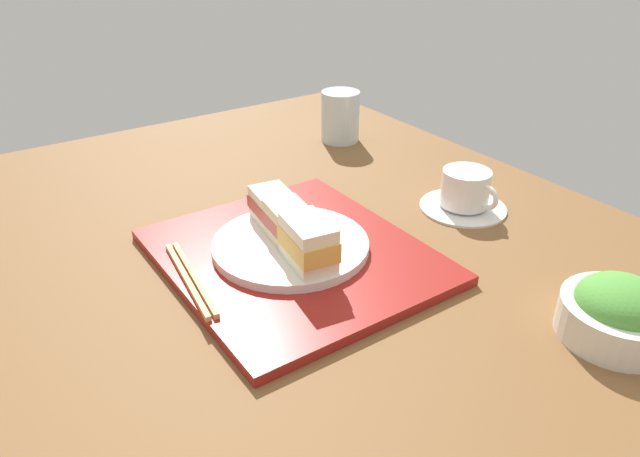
{
  "coord_description": "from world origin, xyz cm",
  "views": [
    {
      "loc": [
        55.87,
        -38.3,
        43.67
      ],
      "look_at": [
        -1.63,
        1.02,
        5.0
      ],
      "focal_mm": 32.94,
      "sensor_mm": 36.0,
      "label": 1
    }
  ],
  "objects_px": {
    "sandwich_near": "(274,208)",
    "salad_bowl": "(619,312)",
    "coffee_cup": "(465,193)",
    "sandwich_far": "(308,243)",
    "sandwich_middle": "(290,225)",
    "drinking_glass": "(340,116)",
    "sandwich_plate": "(291,245)",
    "chopsticks_pair": "(190,278)"
  },
  "relations": [
    {
      "from": "coffee_cup",
      "to": "sandwich_middle",
      "type": "bearing_deg",
      "value": -95.38
    },
    {
      "from": "salad_bowl",
      "to": "drinking_glass",
      "type": "relative_size",
      "value": 1.27
    },
    {
      "from": "sandwich_near",
      "to": "drinking_glass",
      "type": "height_order",
      "value": "drinking_glass"
    },
    {
      "from": "sandwich_plate",
      "to": "sandwich_middle",
      "type": "distance_m",
      "value": 0.03
    },
    {
      "from": "sandwich_far",
      "to": "coffee_cup",
      "type": "xyz_separation_m",
      "value": [
        -0.03,
        0.32,
        -0.03
      ]
    },
    {
      "from": "sandwich_near",
      "to": "chopsticks_pair",
      "type": "height_order",
      "value": "sandwich_near"
    },
    {
      "from": "salad_bowl",
      "to": "coffee_cup",
      "type": "distance_m",
      "value": 0.34
    },
    {
      "from": "sandwich_plate",
      "to": "sandwich_middle",
      "type": "xyz_separation_m",
      "value": [
        0.0,
        -0.0,
        0.03
      ]
    },
    {
      "from": "sandwich_near",
      "to": "salad_bowl",
      "type": "height_order",
      "value": "sandwich_near"
    },
    {
      "from": "salad_bowl",
      "to": "chopsticks_pair",
      "type": "bearing_deg",
      "value": -134.46
    },
    {
      "from": "sandwich_middle",
      "to": "drinking_glass",
      "type": "xyz_separation_m",
      "value": [
        -0.34,
        0.33,
        -0.0
      ]
    },
    {
      "from": "sandwich_far",
      "to": "chopsticks_pair",
      "type": "relative_size",
      "value": 0.49
    },
    {
      "from": "sandwich_near",
      "to": "salad_bowl",
      "type": "bearing_deg",
      "value": 26.68
    },
    {
      "from": "sandwich_middle",
      "to": "salad_bowl",
      "type": "height_order",
      "value": "sandwich_middle"
    },
    {
      "from": "salad_bowl",
      "to": "chopsticks_pair",
      "type": "distance_m",
      "value": 0.51
    },
    {
      "from": "sandwich_plate",
      "to": "sandwich_far",
      "type": "relative_size",
      "value": 2.4
    },
    {
      "from": "sandwich_far",
      "to": "chopsticks_pair",
      "type": "distance_m",
      "value": 0.16
    },
    {
      "from": "sandwich_far",
      "to": "chopsticks_pair",
      "type": "bearing_deg",
      "value": -115.9
    },
    {
      "from": "salad_bowl",
      "to": "sandwich_middle",
      "type": "bearing_deg",
      "value": -148.27
    },
    {
      "from": "sandwich_near",
      "to": "drinking_glass",
      "type": "distance_m",
      "value": 0.43
    },
    {
      "from": "sandwich_far",
      "to": "sandwich_near",
      "type": "bearing_deg",
      "value": 170.44
    },
    {
      "from": "sandwich_middle",
      "to": "sandwich_near",
      "type": "bearing_deg",
      "value": 170.44
    },
    {
      "from": "sandwich_middle",
      "to": "salad_bowl",
      "type": "xyz_separation_m",
      "value": [
        0.35,
        0.22,
        -0.02
      ]
    },
    {
      "from": "sandwich_plate",
      "to": "sandwich_near",
      "type": "relative_size",
      "value": 2.41
    },
    {
      "from": "sandwich_plate",
      "to": "salad_bowl",
      "type": "bearing_deg",
      "value": 31.73
    },
    {
      "from": "chopsticks_pair",
      "to": "sandwich_far",
      "type": "bearing_deg",
      "value": 64.1
    },
    {
      "from": "sandwich_far",
      "to": "salad_bowl",
      "type": "bearing_deg",
      "value": 38.03
    },
    {
      "from": "coffee_cup",
      "to": "drinking_glass",
      "type": "xyz_separation_m",
      "value": [
        -0.37,
        0.02,
        0.02
      ]
    },
    {
      "from": "sandwich_middle",
      "to": "coffee_cup",
      "type": "xyz_separation_m",
      "value": [
        0.03,
        0.31,
        -0.02
      ]
    },
    {
      "from": "salad_bowl",
      "to": "coffee_cup",
      "type": "xyz_separation_m",
      "value": [
        -0.32,
        0.09,
        -0.0
      ]
    },
    {
      "from": "sandwich_near",
      "to": "drinking_glass",
      "type": "xyz_separation_m",
      "value": [
        -0.28,
        0.32,
        0.0
      ]
    },
    {
      "from": "coffee_cup",
      "to": "sandwich_near",
      "type": "bearing_deg",
      "value": -106.63
    },
    {
      "from": "sandwich_near",
      "to": "salad_bowl",
      "type": "xyz_separation_m",
      "value": [
        0.41,
        0.21,
        -0.02
      ]
    },
    {
      "from": "sandwich_middle",
      "to": "drinking_glass",
      "type": "relative_size",
      "value": 0.85
    },
    {
      "from": "sandwich_far",
      "to": "salad_bowl",
      "type": "distance_m",
      "value": 0.37
    },
    {
      "from": "sandwich_near",
      "to": "sandwich_far",
      "type": "bearing_deg",
      "value": -9.56
    },
    {
      "from": "salad_bowl",
      "to": "coffee_cup",
      "type": "height_order",
      "value": "salad_bowl"
    },
    {
      "from": "sandwich_far",
      "to": "drinking_glass",
      "type": "relative_size",
      "value": 0.88
    },
    {
      "from": "sandwich_plate",
      "to": "sandwich_far",
      "type": "bearing_deg",
      "value": -9.56
    },
    {
      "from": "sandwich_plate",
      "to": "coffee_cup",
      "type": "distance_m",
      "value": 0.31
    },
    {
      "from": "sandwich_near",
      "to": "sandwich_middle",
      "type": "xyz_separation_m",
      "value": [
        0.06,
        -0.01,
        0.0
      ]
    },
    {
      "from": "sandwich_middle",
      "to": "coffee_cup",
      "type": "distance_m",
      "value": 0.32
    }
  ]
}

